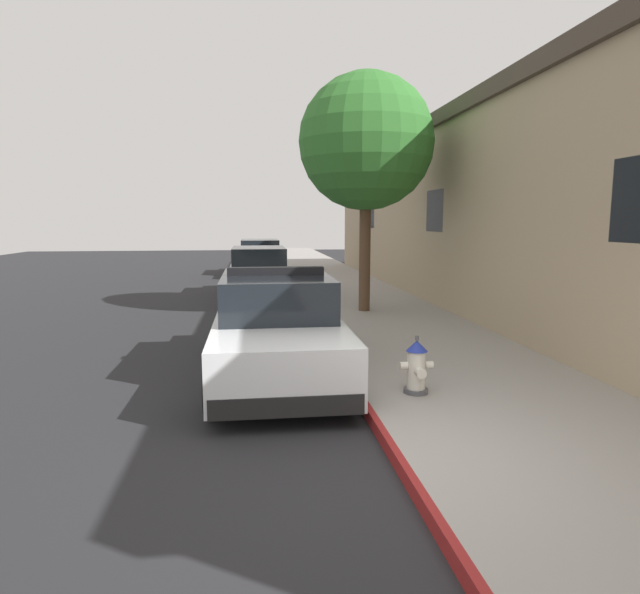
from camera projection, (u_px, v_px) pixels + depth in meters
ground_plane at (146, 313)px, 14.52m from camera, size 29.33×60.00×0.20m
sidewalk_pavement at (363, 303)px, 15.25m from camera, size 3.42×60.00×0.15m
curb_painted_edge at (302, 304)px, 15.03m from camera, size 0.08×60.00×0.15m
storefront_building at (528, 213)px, 14.51m from camera, size 5.48×27.85×5.18m
police_cruiser at (277, 327)px, 8.31m from camera, size 1.94×4.84×1.68m
parked_car_silver_ahead at (259, 273)px, 16.95m from camera, size 1.94×4.84×1.56m
parked_car_dark_far at (260, 258)px, 23.96m from camera, size 1.94×4.84×1.56m
fire_hydrant at (416, 367)px, 6.95m from camera, size 0.44×0.40×0.76m
street_tree at (366, 143)px, 12.89m from camera, size 3.27×3.27×5.75m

